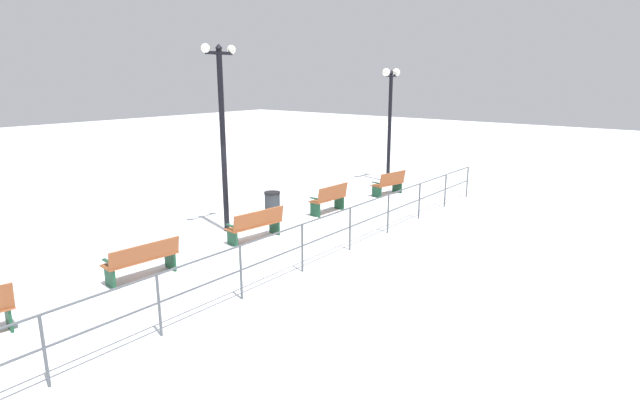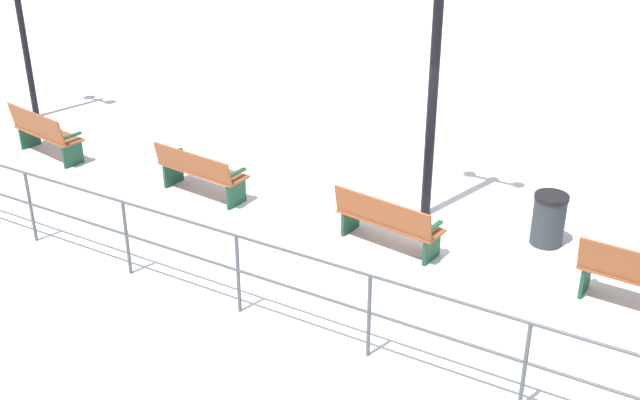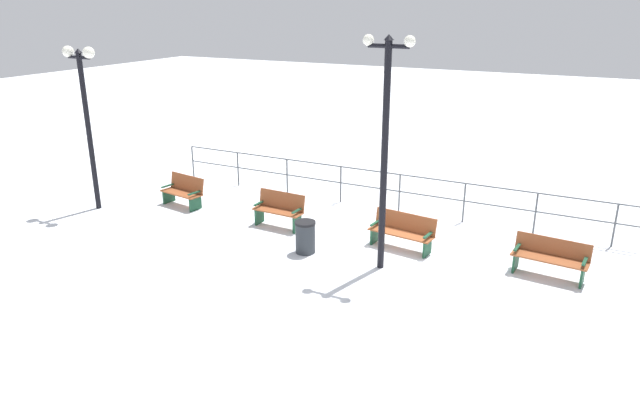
{
  "view_description": "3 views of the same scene",
  "coord_description": "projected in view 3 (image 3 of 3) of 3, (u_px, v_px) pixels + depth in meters",
  "views": [
    {
      "loc": [
        -9.65,
        9.17,
        4.39
      ],
      "look_at": [
        -1.58,
        -0.94,
        1.19
      ],
      "focal_mm": 28.08,
      "sensor_mm": 36.0,
      "label": 1
    },
    {
      "loc": [
        -9.82,
        -4.47,
        6.15
      ],
      "look_at": [
        -1.44,
        0.37,
        1.3
      ],
      "focal_mm": 45.98,
      "sensor_mm": 36.0,
      "label": 2
    },
    {
      "loc": [
        12.74,
        4.18,
        5.87
      ],
      "look_at": [
        -0.12,
        -2.31,
        0.9
      ],
      "focal_mm": 32.36,
      "sensor_mm": 36.0,
      "label": 3
    }
  ],
  "objects": [
    {
      "name": "lamppost_middle",
      "position": [
        385.0,
        132.0,
        12.41
      ],
      "size": [
        0.24,
        1.14,
        5.24
      ],
      "color": "black",
      "rests_on": "ground"
    },
    {
      "name": "bench_nearest",
      "position": [
        183.0,
        191.0,
        17.37
      ],
      "size": [
        0.78,
        1.46,
        0.92
      ],
      "rotation": [
        0.0,
        0.0,
        -0.16
      ],
      "color": "brown",
      "rests_on": "ground"
    },
    {
      "name": "bench_third",
      "position": [
        402.0,
        231.0,
        14.36
      ],
      "size": [
        0.74,
        1.7,
        0.88
      ],
      "rotation": [
        0.0,
        0.0,
        -0.13
      ],
      "color": "brown",
      "rests_on": "ground"
    },
    {
      "name": "bench_fourth",
      "position": [
        550.0,
        257.0,
        12.87
      ],
      "size": [
        0.69,
        1.67,
        0.86
      ],
      "rotation": [
        0.0,
        0.0,
        -0.09
      ],
      "color": "brown",
      "rests_on": "ground"
    },
    {
      "name": "ground_plane",
      "position": [
        400.0,
        249.0,
        14.45
      ],
      "size": [
        80.0,
        80.0,
        0.0
      ],
      "primitive_type": "plane",
      "color": "white",
      "rests_on": "ground"
    },
    {
      "name": "waterfront_railing",
      "position": [
        431.0,
        191.0,
        16.35
      ],
      "size": [
        0.05,
        17.07,
        1.16
      ],
      "color": "#4C5156",
      "rests_on": "ground"
    },
    {
      "name": "trash_bin",
      "position": [
        305.0,
        237.0,
        14.12
      ],
      "size": [
        0.51,
        0.51,
        0.81
      ],
      "color": "#2D3338",
      "rests_on": "ground"
    },
    {
      "name": "lamppost_near",
      "position": [
        85.0,
        100.0,
        16.25
      ],
      "size": [
        0.32,
        1.11,
        4.72
      ],
      "color": "black",
      "rests_on": "ground"
    },
    {
      "name": "bench_second",
      "position": [
        279.0,
        209.0,
        15.72
      ],
      "size": [
        0.56,
        1.45,
        0.96
      ],
      "rotation": [
        0.0,
        0.0,
        -0.04
      ],
      "color": "brown",
      "rests_on": "ground"
    }
  ]
}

